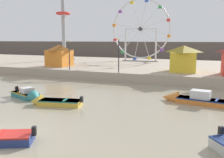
# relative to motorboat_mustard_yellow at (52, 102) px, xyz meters

# --- Properties ---
(quay_promenade) EXTENTS (110.00, 22.91, 1.10)m
(quay_promenade) POSITION_rel_motorboat_mustard_yellow_xyz_m (1.71, 22.98, 0.32)
(quay_promenade) COLOR tan
(quay_promenade) RESTS_ON ground_plane
(distant_town_skyline) EXTENTS (140.00, 3.00, 4.40)m
(distant_town_skyline) POSITION_rel_motorboat_mustard_yellow_xyz_m (1.71, 45.29, 1.97)
(distant_town_skyline) COLOR #564C47
(distant_town_skyline) RESTS_ON ground_plane
(motorboat_mustard_yellow) EXTENTS (4.23, 2.07, 1.14)m
(motorboat_mustard_yellow) POSITION_rel_motorboat_mustard_yellow_xyz_m (0.00, 0.00, 0.00)
(motorboat_mustard_yellow) COLOR gold
(motorboat_mustard_yellow) RESTS_ON ground_plane
(motorboat_teal_painted) EXTENTS (3.76, 2.39, 1.27)m
(motorboat_teal_painted) POSITION_rel_motorboat_mustard_yellow_xyz_m (-3.08, 0.99, 0.07)
(motorboat_teal_painted) COLOR teal
(motorboat_teal_painted) RESTS_ON ground_plane
(motorboat_orange_hull) EXTENTS (6.28, 2.00, 1.44)m
(motorboat_orange_hull) POSITION_rel_motorboat_mustard_yellow_xyz_m (10.04, 4.77, 0.08)
(motorboat_orange_hull) COLOR orange
(motorboat_orange_hull) RESTS_ON ground_plane
(ferris_wheel_white_frame) EXTENTS (10.56, 1.20, 10.92)m
(ferris_wheel_white_frame) POSITION_rel_motorboat_mustard_yellow_xyz_m (-1.33, 28.06, 6.35)
(ferris_wheel_white_frame) COLOR silver
(ferris_wheel_white_frame) RESTS_ON quay_promenade
(drop_tower_steel_tower) EXTENTS (2.80, 2.80, 13.49)m
(drop_tower_steel_tower) POSITION_rel_motorboat_mustard_yellow_xyz_m (-15.36, 25.14, 7.24)
(drop_tower_steel_tower) COLOR #999EA3
(drop_tower_steel_tower) RESTS_ON quay_promenade
(carnival_booth_yellow_awning) EXTENTS (3.54, 3.99, 3.15)m
(carnival_booth_yellow_awning) POSITION_rel_motorboat_mustard_yellow_xyz_m (7.69, 15.86, 2.51)
(carnival_booth_yellow_awning) COLOR yellow
(carnival_booth_yellow_awning) RESTS_ON quay_promenade
(carnival_booth_orange_canopy) EXTENTS (3.29, 3.44, 3.11)m
(carnival_booth_orange_canopy) POSITION_rel_motorboat_mustard_yellow_xyz_m (-9.78, 15.41, 2.49)
(carnival_booth_orange_canopy) COLOR orange
(carnival_booth_orange_canopy) RESTS_ON quay_promenade
(promenade_lamp_near) EXTENTS (0.32, 0.32, 4.05)m
(promenade_lamp_near) POSITION_rel_motorboat_mustard_yellow_xyz_m (0.84, 11.95, 3.50)
(promenade_lamp_near) COLOR #2D2D33
(promenade_lamp_near) RESTS_ON quay_promenade
(promenade_lamp_far) EXTENTS (0.32, 0.32, 3.85)m
(promenade_lamp_far) POSITION_rel_motorboat_mustard_yellow_xyz_m (-6.02, 12.17, 3.39)
(promenade_lamp_far) COLOR #2D2D33
(promenade_lamp_far) RESTS_ON quay_promenade
(mooring_buoy_orange) EXTENTS (0.44, 0.44, 0.44)m
(mooring_buoy_orange) POSITION_rel_motorboat_mustard_yellow_xyz_m (-6.35, 3.13, -0.01)
(mooring_buoy_orange) COLOR red
(mooring_buoy_orange) RESTS_ON ground_plane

